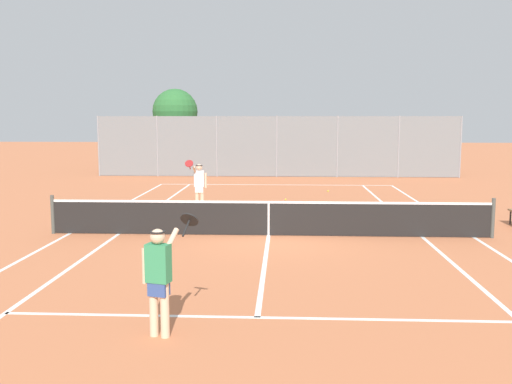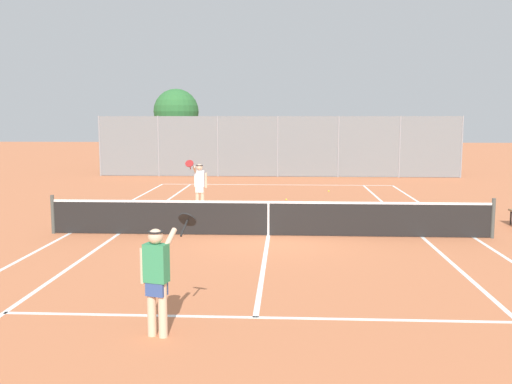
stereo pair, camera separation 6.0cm
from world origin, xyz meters
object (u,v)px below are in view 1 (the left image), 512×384
(player_near_side, at_px, (159,275))
(loose_tennis_ball_0, at_px, (286,199))
(tennis_net, at_px, (269,217))
(loose_tennis_ball_1, at_px, (328,191))
(tree_behind_left, at_px, (174,113))
(player_far_left, at_px, (199,184))

(player_near_side, xyz_separation_m, loose_tennis_ball_0, (1.86, 14.00, -0.89))
(tennis_net, bearing_deg, loose_tennis_ball_1, 76.16)
(loose_tennis_ball_0, height_order, tree_behind_left, tree_behind_left)
(player_far_left, relative_size, tree_behind_left, 0.36)
(tennis_net, relative_size, loose_tennis_ball_0, 181.82)
(player_near_side, relative_size, loose_tennis_ball_1, 26.88)
(tennis_net, distance_m, loose_tennis_ball_0, 6.78)
(player_near_side, height_order, loose_tennis_ball_1, player_near_side)
(loose_tennis_ball_0, relative_size, loose_tennis_ball_1, 1.00)
(tennis_net, relative_size, player_near_side, 6.76)
(loose_tennis_ball_0, bearing_deg, loose_tennis_ball_1, 55.24)
(player_far_left, height_order, loose_tennis_ball_0, player_far_left)
(tennis_net, distance_m, player_near_side, 7.39)
(tennis_net, bearing_deg, tree_behind_left, 108.12)
(player_near_side, xyz_separation_m, loose_tennis_ball_1, (3.70, 16.65, -0.89))
(tree_behind_left, bearing_deg, player_near_side, -79.59)
(loose_tennis_ball_1, height_order, tree_behind_left, tree_behind_left)
(player_near_side, height_order, tree_behind_left, tree_behind_left)
(tennis_net, xyz_separation_m, tree_behind_left, (-6.18, 18.88, 2.96))
(tennis_net, relative_size, tree_behind_left, 2.45)
(tennis_net, relative_size, loose_tennis_ball_1, 181.82)
(player_near_side, xyz_separation_m, tree_behind_left, (-4.80, 26.13, 2.54))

